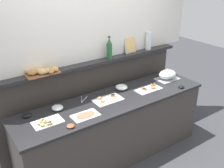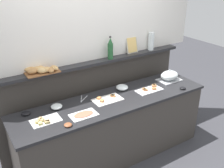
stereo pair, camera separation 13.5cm
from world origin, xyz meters
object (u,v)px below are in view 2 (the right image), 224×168
glass_bowl_medium (122,88)px  sandwich_platter_front (107,99)px  serving_tongs (83,99)px  wine_bottle_green (110,49)px  sandwich_platter_rear (150,89)px  condiment_bowl_teal (68,125)px  condiment_bowl_red (183,88)px  cold_cuts_platter (84,115)px  glass_bowl_large (57,107)px  sandwich_platter_side (45,121)px  serving_cloche (169,76)px  framed_picture (132,45)px  condiment_bowl_cream (26,113)px  bread_basket (40,70)px  water_carafe (151,41)px

glass_bowl_medium → sandwich_platter_front: bearing=-155.6°
serving_tongs → wine_bottle_green: size_ratio=0.53×
sandwich_platter_rear → glass_bowl_medium: glass_bowl_medium is taller
condiment_bowl_teal → condiment_bowl_red: 1.73m
cold_cuts_platter → glass_bowl_large: size_ratio=2.30×
sandwich_platter_side → serving_cloche: bearing=3.1°
condiment_bowl_teal → framed_picture: (1.37, 0.73, 0.50)m
sandwich_platter_rear → glass_bowl_large: bearing=170.9°
wine_bottle_green → framed_picture: (0.41, 0.06, -0.02)m
cold_cuts_platter → glass_bowl_medium: 0.83m
glass_bowl_medium → condiment_bowl_teal: glass_bowl_medium is taller
cold_cuts_platter → glass_bowl_large: 0.38m
glass_bowl_large → framed_picture: size_ratio=0.58×
sandwich_platter_front → condiment_bowl_red: (1.06, -0.29, 0.01)m
condiment_bowl_cream → framed_picture: 1.77m
sandwich_platter_front → glass_bowl_medium: 0.36m
condiment_bowl_cream → bread_basket: bread_basket is taller
condiment_bowl_cream → condiment_bowl_red: bearing=-13.3°
cold_cuts_platter → bread_basket: (-0.27, 0.57, 0.42)m
serving_tongs → framed_picture: bearing=15.1°
condiment_bowl_teal → serving_cloche: bearing=10.3°
serving_tongs → sandwich_platter_front: bearing=-35.2°
serving_tongs → framed_picture: 1.12m
sandwich_platter_front → sandwich_platter_side: (-0.86, -0.07, 0.00)m
wine_bottle_green → water_carafe: (0.74, 0.03, -0.01)m
glass_bowl_medium → glass_bowl_large: bearing=-179.2°
sandwich_platter_rear → condiment_bowl_teal: bearing=-170.6°
condiment_bowl_teal → wine_bottle_green: wine_bottle_green is taller
sandwich_platter_front → water_carafe: 1.22m
condiment_bowl_cream → water_carafe: water_carafe is taller
condiment_bowl_red → bread_basket: 1.93m
sandwich_platter_rear → glass_bowl_large: (-1.28, 0.21, 0.01)m
sandwich_platter_rear → glass_bowl_medium: bearing=145.1°
serving_cloche → bread_basket: bearing=169.0°
condiment_bowl_red → condiment_bowl_cream: size_ratio=0.81×
serving_cloche → sandwich_platter_front: bearing=-178.1°
sandwich_platter_rear → glass_bowl_medium: (-0.31, 0.22, 0.02)m
condiment_bowl_red → serving_tongs: (-1.32, 0.47, -0.01)m
cold_cuts_platter → framed_picture: size_ratio=1.32×
cold_cuts_platter → framed_picture: (1.13, 0.62, 0.50)m
cold_cuts_platter → glass_bowl_medium: bearing=23.3°
serving_tongs → glass_bowl_medium: bearing=-3.3°
framed_picture → sandwich_platter_side: bearing=-161.7°
serving_cloche → serving_tongs: size_ratio=2.03×
sandwich_platter_front → glass_bowl_large: glass_bowl_large is taller
cold_cuts_platter → glass_bowl_large: bearing=123.1°
glass_bowl_medium → framed_picture: (0.37, 0.29, 0.48)m
serving_tongs → water_carafe: bearing=9.7°
cold_cuts_platter → serving_cloche: 1.56m
sandwich_platter_front → framed_picture: 0.97m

